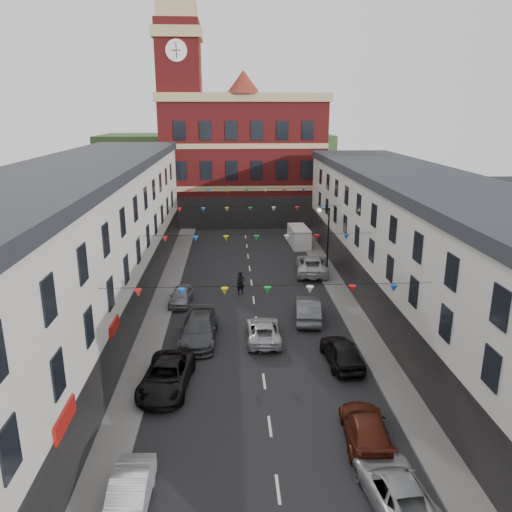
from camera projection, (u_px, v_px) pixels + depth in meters
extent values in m
plane|color=black|center=(260.00, 347.00, 30.74)|extent=(160.00, 160.00, 0.00)
cube|color=#605E5B|center=(152.00, 335.00, 32.29)|extent=(1.80, 64.00, 0.15)
cube|color=#605E5B|center=(362.00, 330.00, 32.97)|extent=(1.80, 64.00, 0.15)
cube|color=silver|center=(62.00, 268.00, 29.71)|extent=(8.00, 56.00, 10.00)
cube|color=black|center=(51.00, 178.00, 28.20)|extent=(8.40, 56.00, 0.70)
cube|color=black|center=(134.00, 320.00, 30.86)|extent=(0.12, 56.00, 3.20)
cube|color=beige|center=(448.00, 270.00, 31.01)|extent=(8.00, 56.00, 9.00)
cube|color=black|center=(457.00, 193.00, 29.65)|extent=(8.40, 56.00, 0.70)
cube|color=black|center=(381.00, 315.00, 31.63)|extent=(0.12, 56.00, 3.20)
cube|color=maroon|center=(243.00, 162.00, 65.05)|extent=(20.00, 12.00, 15.00)
cube|color=tan|center=(242.00, 98.00, 62.80)|extent=(20.60, 12.60, 1.00)
cone|color=maroon|center=(243.00, 82.00, 57.53)|extent=(4.00, 4.00, 2.60)
cube|color=maroon|center=(182.00, 128.00, 60.54)|extent=(5.00, 5.00, 24.00)
cube|color=tan|center=(178.00, 34.00, 57.59)|extent=(5.60, 5.60, 1.20)
cube|color=tan|center=(177.00, 14.00, 57.00)|extent=(4.40, 4.40, 3.00)
cylinder|color=white|center=(176.00, 50.00, 55.71)|extent=(2.40, 0.12, 2.40)
cube|color=#2C4A22|center=(217.00, 163.00, 88.56)|extent=(40.00, 14.00, 10.00)
cylinder|color=black|center=(328.00, 242.00, 43.65)|extent=(0.14, 0.14, 6.00)
cylinder|color=black|center=(325.00, 209.00, 42.81)|extent=(0.90, 0.10, 0.10)
sphere|color=beige|center=(319.00, 210.00, 42.82)|extent=(0.36, 0.36, 0.36)
imported|color=silver|center=(129.00, 495.00, 18.08)|extent=(1.45, 3.99, 1.31)
imported|color=black|center=(166.00, 376.00, 26.02)|extent=(2.86, 5.35, 1.43)
imported|color=#3B3F42|center=(199.00, 329.00, 31.43)|extent=(2.45, 5.53, 1.58)
imported|color=gray|center=(181.00, 296.00, 37.50)|extent=(1.81, 3.85, 1.27)
imported|color=#999BA0|center=(396.00, 489.00, 18.37)|extent=(2.58, 4.84, 1.30)
imported|color=#4D1B0F|center=(366.00, 429.00, 21.77)|extent=(2.25, 4.79, 1.35)
imported|color=black|center=(342.00, 352.00, 28.55)|extent=(2.07, 4.54, 1.51)
imported|color=#54575D|center=(308.00, 309.00, 34.67)|extent=(2.17, 4.89, 1.56)
imported|color=#BABCBF|center=(312.00, 265.00, 44.54)|extent=(3.35, 6.09, 1.61)
imported|color=#B1B2B8|center=(264.00, 331.00, 31.60)|extent=(2.16, 4.60, 1.27)
cube|color=silver|center=(299.00, 237.00, 53.44)|extent=(2.04, 4.74, 2.06)
imported|color=black|center=(241.00, 283.00, 39.35)|extent=(0.81, 0.68, 1.88)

